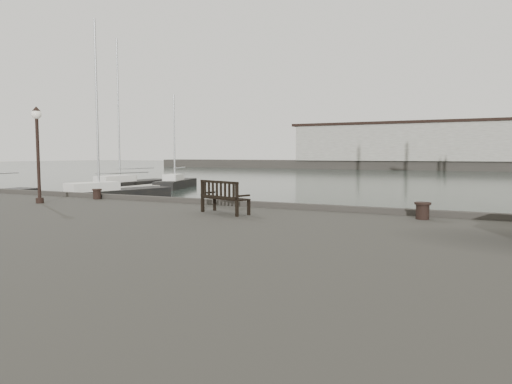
{
  "coord_description": "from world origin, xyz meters",
  "views": [
    {
      "loc": [
        7.56,
        -14.27,
        3.36
      ],
      "look_at": [
        0.92,
        -0.5,
        2.1
      ],
      "focal_mm": 32.0,
      "sensor_mm": 36.0,
      "label": 1
    }
  ],
  "objects_px": {
    "yacht_b": "(125,187)",
    "yacht_c": "(106,198)",
    "lamp_post": "(37,141)",
    "bollard_right": "(423,211)",
    "bench": "(224,203)",
    "bollard_left": "(97,194)",
    "yacht_d": "(176,185)"
  },
  "relations": [
    {
      "from": "yacht_b",
      "to": "yacht_c",
      "type": "xyz_separation_m",
      "value": [
        6.21,
        -8.93,
        -0.0
      ]
    },
    {
      "from": "lamp_post",
      "to": "bollard_right",
      "type": "bearing_deg",
      "value": 7.29
    },
    {
      "from": "lamp_post",
      "to": "yacht_b",
      "type": "relative_size",
      "value": 0.24
    },
    {
      "from": "bench",
      "to": "yacht_c",
      "type": "relative_size",
      "value": 0.13
    },
    {
      "from": "bench",
      "to": "bollard_right",
      "type": "bearing_deg",
      "value": 32.15
    },
    {
      "from": "bollard_left",
      "to": "bollard_right",
      "type": "bearing_deg",
      "value": -1.88
    },
    {
      "from": "bollard_right",
      "to": "yacht_c",
      "type": "distance_m",
      "value": 25.58
    },
    {
      "from": "bollard_right",
      "to": "lamp_post",
      "type": "bearing_deg",
      "value": -172.71
    },
    {
      "from": "bench",
      "to": "yacht_d",
      "type": "relative_size",
      "value": 0.18
    },
    {
      "from": "bollard_left",
      "to": "lamp_post",
      "type": "height_order",
      "value": "lamp_post"
    },
    {
      "from": "bench",
      "to": "yacht_d",
      "type": "distance_m",
      "value": 33.27
    },
    {
      "from": "bollard_right",
      "to": "yacht_c",
      "type": "xyz_separation_m",
      "value": [
        -22.8,
        11.51,
        -1.55
      ]
    },
    {
      "from": "yacht_c",
      "to": "yacht_d",
      "type": "distance_m",
      "value": 13.71
    },
    {
      "from": "bench",
      "to": "yacht_b",
      "type": "height_order",
      "value": "yacht_b"
    },
    {
      "from": "yacht_c",
      "to": "lamp_post",
      "type": "bearing_deg",
      "value": -38.9
    },
    {
      "from": "yacht_c",
      "to": "bollard_left",
      "type": "bearing_deg",
      "value": -31.95
    },
    {
      "from": "bollard_left",
      "to": "yacht_c",
      "type": "distance_m",
      "value": 15.21
    },
    {
      "from": "yacht_c",
      "to": "yacht_d",
      "type": "bearing_deg",
      "value": 119.26
    },
    {
      "from": "bench",
      "to": "bollard_left",
      "type": "distance_m",
      "value": 7.13
    },
    {
      "from": "bench",
      "to": "bollard_right",
      "type": "height_order",
      "value": "bench"
    },
    {
      "from": "bollard_right",
      "to": "yacht_c",
      "type": "relative_size",
      "value": 0.04
    },
    {
      "from": "bollard_right",
      "to": "lamp_post",
      "type": "height_order",
      "value": "lamp_post"
    },
    {
      "from": "bench",
      "to": "lamp_post",
      "type": "bearing_deg",
      "value": -158.21
    },
    {
      "from": "bollard_right",
      "to": "yacht_c",
      "type": "height_order",
      "value": "yacht_c"
    },
    {
      "from": "lamp_post",
      "to": "yacht_c",
      "type": "height_order",
      "value": "yacht_c"
    },
    {
      "from": "bollard_right",
      "to": "lamp_post",
      "type": "xyz_separation_m",
      "value": [
        -13.24,
        -1.69,
        2.05
      ]
    },
    {
      "from": "bollard_right",
      "to": "yacht_d",
      "type": "bearing_deg",
      "value": 136.49
    },
    {
      "from": "bollard_left",
      "to": "bollard_right",
      "type": "height_order",
      "value": "bollard_right"
    },
    {
      "from": "lamp_post",
      "to": "yacht_b",
      "type": "height_order",
      "value": "yacht_b"
    },
    {
      "from": "bench",
      "to": "yacht_b",
      "type": "relative_size",
      "value": 0.12
    },
    {
      "from": "lamp_post",
      "to": "yacht_b",
      "type": "distance_m",
      "value": 27.41
    },
    {
      "from": "bench",
      "to": "lamp_post",
      "type": "relative_size",
      "value": 0.5
    }
  ]
}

